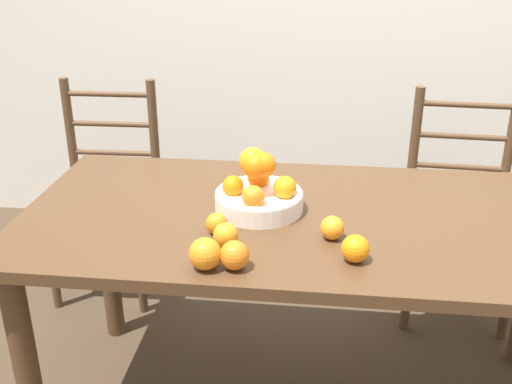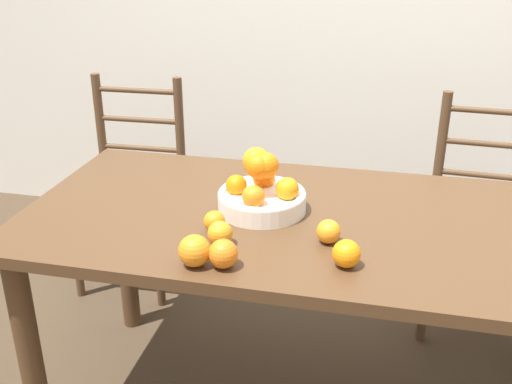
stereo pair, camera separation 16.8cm
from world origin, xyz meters
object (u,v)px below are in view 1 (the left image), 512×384
object	(u,v)px
chair_right	(459,210)
orange_loose_0	(226,235)
orange_loose_3	(205,254)
orange_loose_1	(332,228)
orange_loose_5	(217,223)
orange_loose_4	(355,249)
orange_loose_2	(234,255)
chair_left	(107,193)
fruit_bowl	(259,191)

from	to	relation	value
chair_right	orange_loose_0	bearing A→B (deg)	-128.04
orange_loose_0	orange_loose_3	world-z (taller)	orange_loose_3
orange_loose_1	orange_loose_5	bearing A→B (deg)	-178.99
orange_loose_4	orange_loose_0	bearing A→B (deg)	173.60
orange_loose_0	chair_right	bearing A→B (deg)	48.95
orange_loose_0	orange_loose_4	world-z (taller)	orange_loose_4
orange_loose_2	orange_loose_5	xyz separation A→B (m)	(-0.08, 0.18, -0.01)
orange_loose_1	chair_left	world-z (taller)	chair_left
orange_loose_5	orange_loose_3	bearing A→B (deg)	-88.54
orange_loose_1	orange_loose_3	size ratio (longest dim) A/B	0.80
fruit_bowl	orange_loose_5	world-z (taller)	fruit_bowl
orange_loose_0	orange_loose_4	distance (m)	0.34
fruit_bowl	orange_loose_0	xyz separation A→B (m)	(-0.06, -0.23, -0.03)
orange_loose_0	orange_loose_2	distance (m)	0.12
fruit_bowl	orange_loose_2	size ratio (longest dim) A/B	3.54
fruit_bowl	orange_loose_2	xyz separation A→B (m)	(-0.02, -0.34, -0.02)
orange_loose_0	chair_left	distance (m)	1.20
orange_loose_2	chair_left	size ratio (longest dim) A/B	0.08
fruit_bowl	orange_loose_5	distance (m)	0.19
orange_loose_4	orange_loose_5	size ratio (longest dim) A/B	1.18
orange_loose_4	orange_loose_3	bearing A→B (deg)	-167.89
chair_left	orange_loose_5	bearing A→B (deg)	-54.49
orange_loose_3	fruit_bowl	bearing A→B (deg)	75.27
orange_loose_0	chair_right	world-z (taller)	chair_right
orange_loose_0	chair_right	xyz separation A→B (m)	(0.81, 0.93, -0.32)
orange_loose_3	chair_right	xyz separation A→B (m)	(0.84, 1.04, -0.32)
orange_loose_2	orange_loose_0	bearing A→B (deg)	109.94
orange_loose_2	orange_loose_3	distance (m)	0.07
orange_loose_1	orange_loose_5	world-z (taller)	orange_loose_1
orange_loose_5	chair_left	world-z (taller)	chair_left
fruit_bowl	orange_loose_1	xyz separation A→B (m)	(0.22, -0.16, -0.03)
fruit_bowl	chair_left	world-z (taller)	fruit_bowl
orange_loose_0	orange_loose_4	size ratio (longest dim) A/B	0.94
orange_loose_3	orange_loose_4	distance (m)	0.37
orange_loose_1	chair_left	distance (m)	1.32
chair_left	chair_right	world-z (taller)	same
orange_loose_3	orange_loose_4	bearing A→B (deg)	12.11
orange_loose_3	chair_left	xyz separation A→B (m)	(-0.65, 1.04, -0.32)
chair_right	orange_loose_1	bearing A→B (deg)	-118.94
orange_loose_4	orange_loose_5	distance (m)	0.39
fruit_bowl	orange_loose_2	world-z (taller)	fruit_bowl
chair_left	chair_right	distance (m)	1.49
orange_loose_1	orange_loose_0	bearing A→B (deg)	-164.50
fruit_bowl	orange_loose_1	distance (m)	0.27
orange_loose_0	orange_loose_5	world-z (taller)	orange_loose_0
orange_loose_2	chair_left	world-z (taller)	chair_left
orange_loose_2	orange_loose_4	distance (m)	0.30
orange_loose_0	chair_left	size ratio (longest dim) A/B	0.07
fruit_bowl	orange_loose_1	world-z (taller)	fruit_bowl
orange_loose_1	orange_loose_4	world-z (taller)	orange_loose_4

